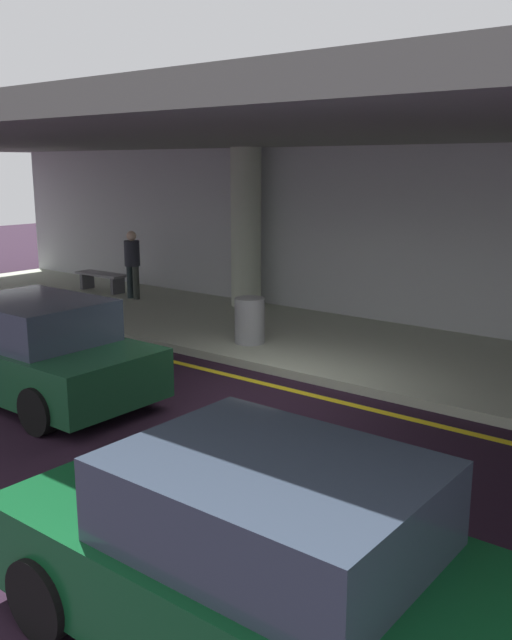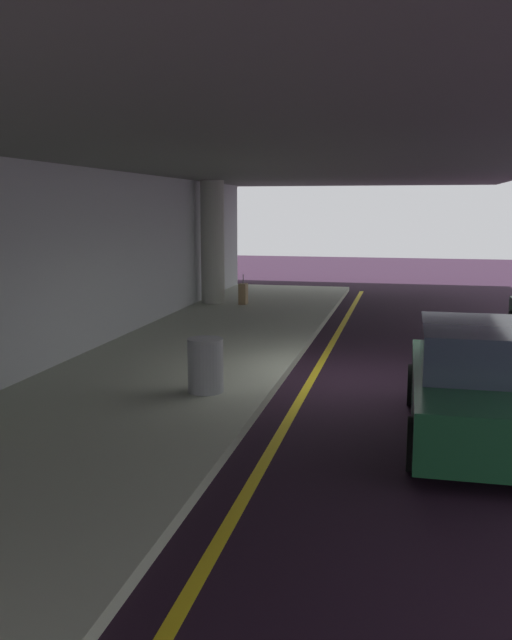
{
  "view_description": "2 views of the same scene",
  "coord_description": "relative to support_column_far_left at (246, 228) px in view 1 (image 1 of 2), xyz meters",
  "views": [
    {
      "loc": [
        6.14,
        -7.78,
        3.4
      ],
      "look_at": [
        -0.99,
        1.26,
        0.81
      ],
      "focal_mm": 38.81,
      "sensor_mm": 36.0,
      "label": 1
    },
    {
      "loc": [
        -11.63,
        -1.05,
        3.02
      ],
      "look_at": [
        -0.94,
        1.36,
        1.19
      ],
      "focal_mm": 37.98,
      "sensor_mm": 36.0,
      "label": 2
    }
  ],
  "objects": [
    {
      "name": "ground_plane",
      "position": [
        4.0,
        -4.7,
        -1.97
      ],
      "size": [
        60.0,
        60.0,
        0.0
      ],
      "primitive_type": "plane",
      "color": "black"
    },
    {
      "name": "sidewalk",
      "position": [
        4.0,
        -1.6,
        -1.9
      ],
      "size": [
        26.0,
        4.2,
        0.15
      ],
      "primitive_type": "cube",
      "color": "#A8B09A",
      "rests_on": "ground"
    },
    {
      "name": "lane_stripe_yellow",
      "position": [
        4.0,
        -4.15,
        -1.97
      ],
      "size": [
        26.0,
        0.14,
        0.01
      ],
      "primitive_type": "cube",
      "color": "yellow",
      "rests_on": "ground"
    },
    {
      "name": "support_column_far_left",
      "position": [
        0.0,
        0.0,
        0.0
      ],
      "size": [
        0.71,
        0.71,
        3.65
      ],
      "primitive_type": "cylinder",
      "color": "#AEB8A1",
      "rests_on": "sidewalk"
    },
    {
      "name": "ceiling_overhang",
      "position": [
        4.0,
        -2.1,
        1.97
      ],
      "size": [
        28.0,
        13.2,
        0.3
      ],
      "primitive_type": "cube",
      "color": "slate",
      "rests_on": "support_column_far_left"
    },
    {
      "name": "terminal_back_wall",
      "position": [
        4.0,
        0.65,
        -0.07
      ],
      "size": [
        26.0,
        0.3,
        3.8
      ],
      "primitive_type": "cube",
      "color": "#ABAFB1",
      "rests_on": "ground"
    },
    {
      "name": "car_dark_green",
      "position": [
        1.42,
        -6.77,
        -1.26
      ],
      "size": [
        4.1,
        1.92,
        1.5
      ],
      "rotation": [
        0.0,
        0.0,
        0.05
      ],
      "color": "#174427",
      "rests_on": "ground"
    },
    {
      "name": "car_dark_green_no2",
      "position": [
        7.52,
        -9.08,
        -1.26
      ],
      "size": [
        4.1,
        1.92,
        1.5
      ],
      "rotation": [
        0.0,
        0.0,
        3.19
      ],
      "color": "#0D4420",
      "rests_on": "ground"
    },
    {
      "name": "traveler_with_luggage",
      "position": [
        -2.74,
        -1.09,
        -0.86
      ],
      "size": [
        0.38,
        0.38,
        1.68
      ],
      "rotation": [
        0.0,
        0.0,
        0.17
      ],
      "color": "#1D282A",
      "rests_on": "sidewalk"
    },
    {
      "name": "bench_metal",
      "position": [
        -4.19,
        -0.88,
        -1.47
      ],
      "size": [
        1.6,
        0.5,
        0.48
      ],
      "color": "slate",
      "rests_on": "sidewalk"
    },
    {
      "name": "trash_bin_steel",
      "position": [
        2.28,
        -2.71,
        -1.4
      ],
      "size": [
        0.56,
        0.56,
        0.85
      ],
      "primitive_type": "cylinder",
      "color": "gray",
      "rests_on": "sidewalk"
    }
  ]
}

